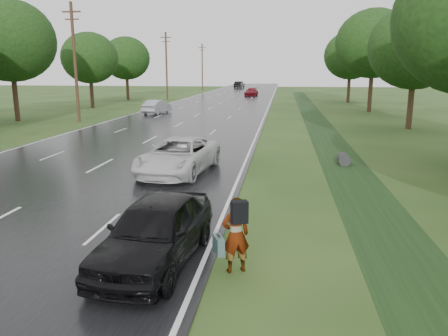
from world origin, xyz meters
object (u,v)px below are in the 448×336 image
Objects in this scene: pedestrian at (235,234)px; silver_sedan at (157,107)px; dark_sedan at (155,231)px; white_pickup at (179,156)px.

silver_sedan is at bearing -94.56° from pedestrian.
dark_sedan is (-1.88, 0.17, -0.08)m from pedestrian.
dark_sedan is at bearing -28.52° from pedestrian.
white_pickup is 1.19× the size of dark_sedan.
white_pickup reaches higher than silver_sedan.
white_pickup is at bearing 117.21° from silver_sedan.
dark_sedan is 36.11m from silver_sedan.
pedestrian is at bearing 117.90° from silver_sedan.
pedestrian is 1.89m from dark_sedan.
white_pickup is at bearing 105.48° from dark_sedan.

